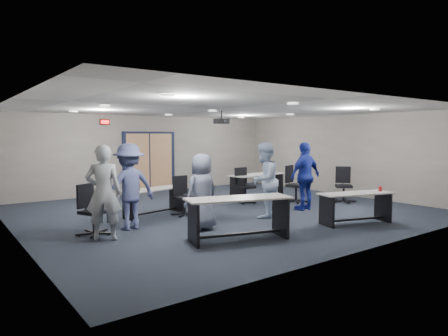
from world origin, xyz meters
TOP-DOWN VIEW (x-y plane):
  - floor at (0.00, 0.00)m, footprint 10.00×10.00m
  - back_wall at (0.00, 4.50)m, footprint 10.00×0.04m
  - front_wall at (0.00, -4.50)m, footprint 10.00×0.04m
  - left_wall at (-5.00, 0.00)m, footprint 0.04×9.00m
  - right_wall at (5.00, 0.00)m, footprint 0.04×9.00m
  - ceiling at (0.00, 0.00)m, footprint 10.00×9.00m
  - double_door at (0.00, 4.46)m, footprint 2.00×0.07m
  - exit_sign at (-1.60, 4.44)m, footprint 0.32×0.07m
  - ceiling_projector at (0.30, 0.50)m, footprint 0.35×0.32m
  - ceiling_can_lights at (0.00, 0.25)m, footprint 6.24×5.74m
  - table_front_left at (-1.58, -2.65)m, footprint 2.13×1.20m
  - table_front_right at (1.47, -3.10)m, footprint 1.83×1.04m
  - table_back_left at (-1.82, 0.45)m, footprint 1.76×0.93m
  - table_back_right at (1.95, 0.86)m, footprint 2.04×0.87m
  - chair_back_b at (-1.20, -0.00)m, footprint 0.64×0.64m
  - chair_back_c at (1.22, 0.57)m, footprint 0.66×0.66m
  - chair_back_d at (2.54, -0.23)m, footprint 0.87×0.87m
  - chair_loose_left at (-3.68, -0.63)m, footprint 0.87×0.87m
  - chair_loose_right at (3.70, -1.08)m, footprint 0.95×0.95m
  - person_gray at (-3.65, -1.14)m, footprint 0.80×0.70m
  - person_plaid at (-1.68, -1.53)m, footprint 0.84×0.60m
  - person_lightblue at (0.28, -1.31)m, footprint 1.08×0.97m
  - person_navy at (1.83, -1.23)m, footprint 1.09×0.48m
  - person_back at (-2.90, -0.57)m, footprint 1.23×0.77m

SIDE VIEW (x-z plane):
  - floor at x=0.00m, z-range 0.00..0.00m
  - table_back_left at x=-1.82m, z-range 0.00..0.94m
  - table_front_right at x=1.47m, z-range 0.07..0.90m
  - chair_back_b at x=-1.20m, z-range 0.00..0.99m
  - chair_loose_left at x=-3.68m, z-range 0.00..1.02m
  - chair_back_c at x=1.22m, z-range 0.00..1.05m
  - chair_loose_right at x=3.70m, z-range 0.00..1.07m
  - table_back_right at x=1.95m, z-range 0.15..0.95m
  - chair_back_d at x=2.54m, z-range 0.00..1.10m
  - table_front_left at x=-1.58m, z-range 0.15..0.97m
  - person_plaid at x=-1.68m, z-range 0.00..1.63m
  - person_gray at x=-3.65m, z-range 0.00..1.83m
  - person_lightblue at x=0.28m, z-range 0.00..1.83m
  - person_navy at x=1.83m, z-range 0.00..1.83m
  - person_back at x=-2.90m, z-range 0.00..1.83m
  - double_door at x=0.00m, z-range -0.05..2.15m
  - back_wall at x=0.00m, z-range 0.00..2.70m
  - front_wall at x=0.00m, z-range 0.00..2.70m
  - left_wall at x=-5.00m, z-range 0.00..2.70m
  - right_wall at x=5.00m, z-range 0.00..2.70m
  - ceiling_projector at x=0.30m, z-range 2.22..2.59m
  - exit_sign at x=-1.60m, z-range 2.36..2.54m
  - ceiling_can_lights at x=0.00m, z-range 2.66..2.68m
  - ceiling at x=0.00m, z-range 2.68..2.72m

